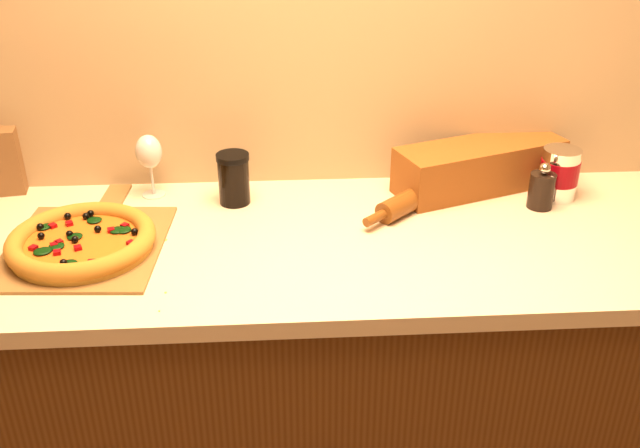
{
  "coord_description": "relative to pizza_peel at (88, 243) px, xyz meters",
  "views": [
    {
      "loc": [
        -0.09,
        -0.04,
        1.72
      ],
      "look_at": [
        -0.0,
        1.38,
        0.96
      ],
      "focal_mm": 40.0,
      "sensor_mm": 36.0,
      "label": 1
    }
  ],
  "objects": [
    {
      "name": "cabinet",
      "position": [
        0.54,
        0.01,
        -0.47
      ],
      "size": [
        2.8,
        0.65,
        0.86
      ],
      "primitive_type": "cube",
      "color": "#4E2A10",
      "rests_on": "ground"
    },
    {
      "name": "countertop",
      "position": [
        0.54,
        0.01,
        -0.02
      ],
      "size": [
        2.84,
        0.68,
        0.04
      ],
      "primitive_type": "cube",
      "color": "beige",
      "rests_on": "cabinet"
    },
    {
      "name": "pizza_peel",
      "position": [
        0.0,
        0.0,
        0.0
      ],
      "size": [
        0.37,
        0.54,
        0.01
      ],
      "rotation": [
        0.0,
        0.0,
        -0.06
      ],
      "color": "brown",
      "rests_on": "countertop"
    },
    {
      "name": "pizza",
      "position": [
        -0.0,
        -0.04,
        0.03
      ],
      "size": [
        0.33,
        0.33,
        0.05
      ],
      "color": "gold",
      "rests_on": "pizza_peel"
    },
    {
      "name": "pepper_grinder",
      "position": [
        1.11,
        0.13,
        0.05
      ],
      "size": [
        0.06,
        0.06,
        0.12
      ],
      "color": "black",
      "rests_on": "countertop"
    },
    {
      "name": "rolling_pin",
      "position": [
        0.8,
        0.15,
        0.02
      ],
      "size": [
        0.32,
        0.29,
        0.06
      ],
      "rotation": [
        0.0,
        0.0,
        0.73
      ],
      "color": "#5D3210",
      "rests_on": "countertop"
    },
    {
      "name": "coffee_canister",
      "position": [
        1.17,
        0.18,
        0.07
      ],
      "size": [
        0.1,
        0.1,
        0.13
      ],
      "color": "silver",
      "rests_on": "countertop"
    },
    {
      "name": "bread_bag",
      "position": [
        0.98,
        0.25,
        0.06
      ],
      "size": [
        0.48,
        0.29,
        0.13
      ],
      "primitive_type": "cube",
      "rotation": [
        0.0,
        0.0,
        0.35
      ],
      "color": "brown",
      "rests_on": "countertop"
    },
    {
      "name": "wine_glass",
      "position": [
        0.12,
        0.26,
        0.11
      ],
      "size": [
        0.07,
        0.07,
        0.17
      ],
      "color": "silver",
      "rests_on": "countertop"
    },
    {
      "name": "paper_bag",
      "position": [
        -0.27,
        0.31,
        0.08
      ],
      "size": [
        0.1,
        0.08,
        0.18
      ],
      "primitive_type": "cube",
      "rotation": [
        0.0,
        0.0,
        0.16
      ],
      "color": "brown",
      "rests_on": "countertop"
    },
    {
      "name": "dark_jar",
      "position": [
        0.33,
        0.2,
        0.06
      ],
      "size": [
        0.08,
        0.08,
        0.13
      ],
      "color": "black",
      "rests_on": "countertop"
    }
  ]
}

